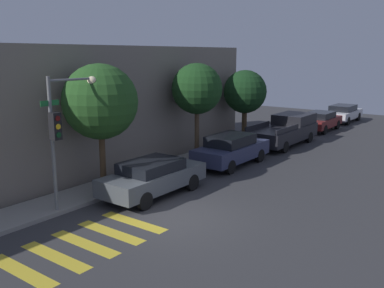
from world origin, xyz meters
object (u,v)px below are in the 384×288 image
at_px(sedan_near_corner, 153,177).
at_px(tree_midblock, 197,89).
at_px(sedan_far_end, 320,121).
at_px(sedan_middle, 231,149).
at_px(tree_far_end, 245,92).
at_px(traffic_light_pole, 64,119).
at_px(pickup_truck, 285,130).
at_px(tree_near_corner, 100,102).
at_px(sedan_tail_of_row, 343,113).

relative_size(sedan_near_corner, tree_midblock, 0.91).
bearing_deg(sedan_far_end, tree_midblock, 170.84).
height_order(sedan_middle, tree_far_end, tree_far_end).
bearing_deg(traffic_light_pole, tree_far_end, 2.99).
bearing_deg(tree_midblock, pickup_truck, -17.22).
distance_m(pickup_truck, tree_near_corner, 13.05).
bearing_deg(pickup_truck, sedan_tail_of_row, -0.00).
height_order(traffic_light_pole, pickup_truck, traffic_light_pole).
height_order(tree_midblock, tree_far_end, tree_midblock).
bearing_deg(tree_midblock, traffic_light_pole, -175.33).
bearing_deg(sedan_far_end, sedan_tail_of_row, 0.00).
bearing_deg(tree_far_end, sedan_tail_of_row, -9.03).
height_order(sedan_tail_of_row, tree_near_corner, tree_near_corner).
distance_m(sedan_tail_of_row, tree_far_end, 12.73).
distance_m(pickup_truck, tree_midblock, 7.18).
bearing_deg(tree_far_end, tree_near_corner, 180.00).
height_order(sedan_middle, tree_midblock, tree_midblock).
xyz_separation_m(traffic_light_pole, sedan_near_corner, (2.96, -1.27, -2.47)).
height_order(sedan_far_end, sedan_tail_of_row, sedan_tail_of_row).
distance_m(traffic_light_pole, sedan_middle, 9.07).
bearing_deg(sedan_near_corner, traffic_light_pole, 156.87).
height_order(traffic_light_pole, tree_midblock, tree_midblock).
relative_size(traffic_light_pole, sedan_far_end, 1.11).
bearing_deg(tree_far_end, pickup_truck, -51.97).
bearing_deg(pickup_truck, sedan_far_end, -0.00).
relative_size(sedan_middle, sedan_tail_of_row, 1.01).
xyz_separation_m(tree_near_corner, tree_far_end, (11.08, 0.00, -0.40)).
relative_size(pickup_truck, tree_far_end, 1.29).
relative_size(sedan_far_end, tree_midblock, 0.85).
xyz_separation_m(pickup_truck, sedan_far_end, (5.83, -0.00, -0.15)).
xyz_separation_m(sedan_middle, tree_far_end, (4.64, 1.96, 2.35)).
relative_size(tree_midblock, tree_far_end, 1.11).
bearing_deg(tree_near_corner, traffic_light_pole, -162.53).
xyz_separation_m(sedan_middle, pickup_truck, (6.17, 0.00, 0.08)).
bearing_deg(tree_midblock, tree_far_end, 0.00).
distance_m(sedan_middle, tree_far_end, 5.56).
distance_m(sedan_near_corner, tree_near_corner, 3.50).
xyz_separation_m(traffic_light_pole, sedan_middle, (8.65, -1.27, -2.42)).
height_order(sedan_near_corner, sedan_middle, sedan_middle).
xyz_separation_m(pickup_truck, tree_far_end, (-1.53, 1.96, 2.27)).
xyz_separation_m(pickup_truck, sedan_tail_of_row, (10.81, -0.00, -0.15)).
bearing_deg(tree_near_corner, pickup_truck, -8.83).
bearing_deg(tree_far_end, sedan_middle, -157.08).
bearing_deg(sedan_far_end, sedan_near_corner, 180.00).
bearing_deg(sedan_far_end, tree_far_end, 165.09).
height_order(pickup_truck, tree_far_end, tree_far_end).
distance_m(sedan_middle, tree_near_corner, 7.28).
bearing_deg(sedan_tail_of_row, tree_midblock, 173.47).
bearing_deg(tree_midblock, sedan_tail_of_row, -6.53).
xyz_separation_m(traffic_light_pole, sedan_tail_of_row, (25.63, -1.27, -2.49)).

